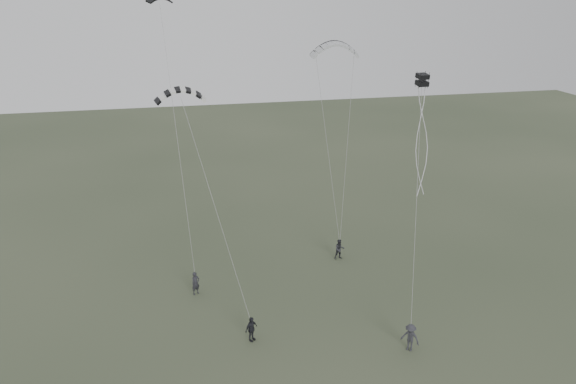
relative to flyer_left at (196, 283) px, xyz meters
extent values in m
plane|color=#36412C|center=(5.53, -6.07, -0.82)|extent=(140.00, 140.00, 0.00)
imported|color=#232228|center=(0.00, 0.00, 0.00)|extent=(0.72, 0.65, 1.65)
imported|color=#25262A|center=(11.19, 2.93, -0.02)|extent=(0.79, 0.62, 1.61)
imported|color=black|center=(2.89, -6.13, -0.03)|extent=(0.98, 0.87, 1.59)
imported|color=#2B2B30|center=(11.73, -9.02, 0.03)|extent=(1.23, 1.23, 1.71)
camera|label=1|loc=(-1.04, -34.29, 19.27)|focal=35.00mm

